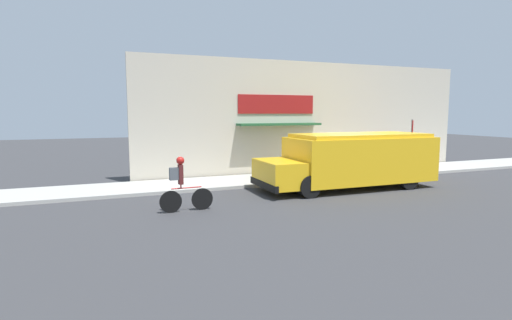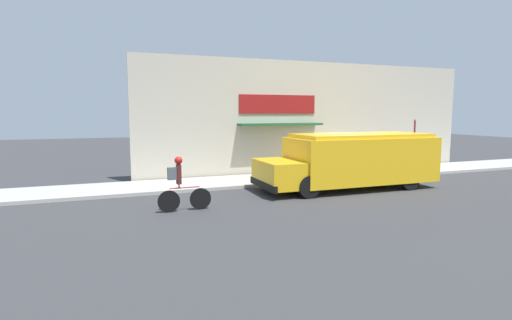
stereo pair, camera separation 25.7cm
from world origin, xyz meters
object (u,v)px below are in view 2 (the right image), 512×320
at_px(stop_sign_post, 414,137).
at_px(trash_bin, 279,167).
at_px(school_bus, 353,160).
at_px(cyclist, 180,184).

distance_m(stop_sign_post, trash_bin, 6.77).
bearing_deg(stop_sign_post, school_bus, -156.78).
bearing_deg(cyclist, school_bus, 8.76).
bearing_deg(trash_bin, stop_sign_post, -6.72).
height_order(school_bus, trash_bin, school_bus).
bearing_deg(school_bus, trash_bin, 122.60).
relative_size(stop_sign_post, trash_bin, 3.01).
relative_size(cyclist, trash_bin, 2.00).
bearing_deg(trash_bin, cyclist, -140.65).
height_order(cyclist, trash_bin, cyclist).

